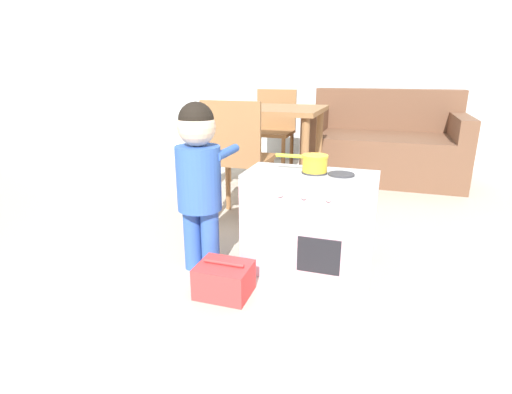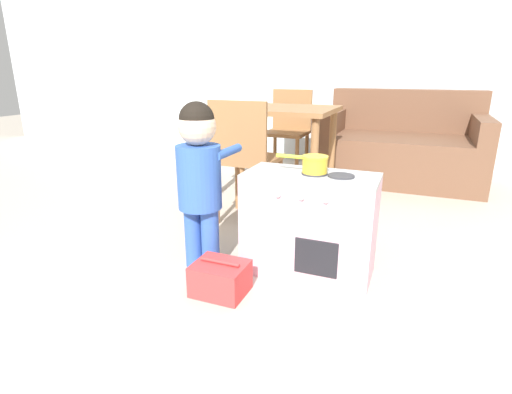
% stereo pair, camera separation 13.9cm
% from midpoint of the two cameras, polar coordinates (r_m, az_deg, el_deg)
% --- Properties ---
extents(ground_plane, '(16.00, 16.00, 0.00)m').
position_cam_midpoint_polar(ground_plane, '(1.66, -9.59, -19.53)').
color(ground_plane, '#B2A899').
extents(wall_back, '(10.00, 0.06, 2.60)m').
position_cam_midpoint_polar(wall_back, '(4.57, 13.96, 20.96)').
color(wall_back, silver).
rests_on(wall_back, ground_plane).
extents(play_kitchen, '(0.64, 0.32, 0.53)m').
position_cam_midpoint_polar(play_kitchen, '(2.03, 9.56, -3.90)').
color(play_kitchen, '#EAB2C6').
rests_on(play_kitchen, ground_plane).
extents(toy_pot, '(0.26, 0.12, 0.08)m').
position_cam_midpoint_polar(toy_pot, '(1.93, 10.37, 4.78)').
color(toy_pot, yellow).
rests_on(toy_pot, play_kitchen).
extents(child_figure, '(0.24, 0.36, 0.86)m').
position_cam_midpoint_polar(child_figure, '(1.98, -6.11, 3.86)').
color(child_figure, '#335BB7').
rests_on(child_figure, ground_plane).
extents(toy_basket, '(0.24, 0.20, 0.17)m').
position_cam_midpoint_polar(toy_basket, '(1.89, -2.98, -11.55)').
color(toy_basket, '#D13838').
rests_on(toy_basket, ground_plane).
extents(dining_table, '(0.95, 0.72, 0.72)m').
position_cam_midpoint_polar(dining_table, '(3.22, 3.75, 10.70)').
color(dining_table, olive).
rests_on(dining_table, ground_plane).
extents(dining_chair_near, '(0.39, 0.39, 0.82)m').
position_cam_midpoint_polar(dining_chair_near, '(2.63, -0.04, 5.72)').
color(dining_chair_near, olive).
rests_on(dining_chair_near, ground_plane).
extents(dining_chair_far, '(0.39, 0.39, 0.82)m').
position_cam_midpoint_polar(dining_chair_far, '(3.91, 5.61, 9.56)').
color(dining_chair_far, olive).
rests_on(dining_chair_far, ground_plane).
extents(couch, '(1.43, 0.94, 0.82)m').
position_cam_midpoint_polar(couch, '(4.08, 20.90, 6.59)').
color(couch, brown).
rests_on(couch, ground_plane).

